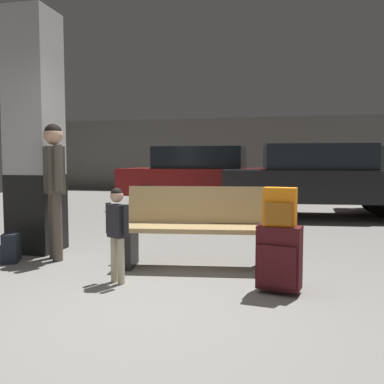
% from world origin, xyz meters
% --- Properties ---
extents(ground_plane, '(18.00, 18.00, 0.10)m').
position_xyz_m(ground_plane, '(0.00, 4.00, -0.05)').
color(ground_plane, gray).
extents(garage_back_wall, '(18.00, 0.12, 2.80)m').
position_xyz_m(garage_back_wall, '(0.00, 12.86, 1.40)').
color(garage_back_wall, slate).
rests_on(garage_back_wall, ground_plane).
extents(structural_pillar, '(0.57, 0.57, 3.06)m').
position_xyz_m(structural_pillar, '(-2.04, 1.87, 1.52)').
color(structural_pillar, black).
rests_on(structural_pillar, ground_plane).
extents(bench, '(1.65, 0.72, 0.89)m').
position_xyz_m(bench, '(0.15, 1.52, 0.44)').
color(bench, tan).
rests_on(bench, ground_plane).
extents(suitcase, '(0.41, 0.30, 0.60)m').
position_xyz_m(suitcase, '(1.05, 0.76, 0.32)').
color(suitcase, '#471419').
rests_on(suitcase, ground_plane).
extents(backpack_bright, '(0.30, 0.23, 0.34)m').
position_xyz_m(backpack_bright, '(1.05, 0.76, 0.77)').
color(backpack_bright, orange).
rests_on(backpack_bright, suitcase).
extents(child, '(0.28, 0.24, 0.92)m').
position_xyz_m(child, '(-0.47, 0.75, 0.57)').
color(child, beige).
rests_on(child, ground_plane).
extents(adult, '(0.40, 0.43, 1.61)m').
position_xyz_m(adult, '(-1.56, 1.49, 0.99)').
color(adult, brown).
rests_on(adult, ground_plane).
extents(backpack_dark_floor, '(0.27, 0.32, 0.34)m').
position_xyz_m(backpack_dark_floor, '(-2.00, 1.26, 0.17)').
color(backpack_dark_floor, '#1E232D').
rests_on(backpack_dark_floor, ground_plane).
extents(parked_car_far, '(4.11, 1.81, 1.51)m').
position_xyz_m(parked_car_far, '(-0.75, 7.03, 0.81)').
color(parked_car_far, maroon).
rests_on(parked_car_far, ground_plane).
extents(parked_car_near, '(4.23, 2.06, 1.51)m').
position_xyz_m(parked_car_near, '(1.88, 6.03, 0.81)').
color(parked_car_near, black).
rests_on(parked_car_near, ground_plane).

